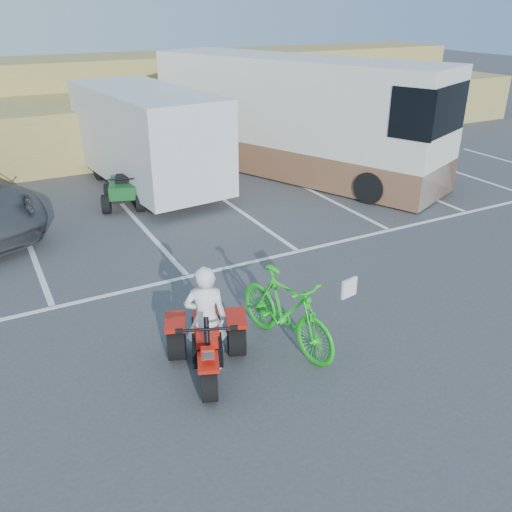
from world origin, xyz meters
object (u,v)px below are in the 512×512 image
cargo_trailer (147,135)px  rv_motorhome (294,125)px  red_trike_atv (208,373)px  green_dirt_bike (286,311)px  quad_atv_green (125,206)px  rider (206,319)px

cargo_trailer → rv_motorhome: 4.77m
red_trike_atv → green_dirt_bike: 1.58m
red_trike_atv → quad_atv_green: (0.95, 8.02, 0.00)m
red_trike_atv → cargo_trailer: (2.16, 9.43, 1.58)m
green_dirt_bike → rv_motorhome: bearing=47.2°
rider → quad_atv_green: 7.98m
red_trike_atv → cargo_trailer: cargo_trailer is taller
green_dirt_bike → rv_motorhome: 10.26m
rv_motorhome → red_trike_atv: bearing=-151.3°
rv_motorhome → green_dirt_bike: bearing=-145.3°
red_trike_atv → green_dirt_bike: bearing=24.8°
green_dirt_bike → cargo_trailer: (0.73, 9.34, 0.92)m
rider → rv_motorhome: rv_motorhome is taller
red_trike_atv → quad_atv_green: red_trike_atv is taller
rider → cargo_trailer: bearing=-81.4°
rider → quad_atv_green: (0.89, 7.88, -0.87)m
rider → cargo_trailer: 9.55m
rider → cargo_trailer: cargo_trailer is taller
rv_motorhome → quad_atv_green: 6.17m
cargo_trailer → quad_atv_green: size_ratio=4.32×
red_trike_atv → green_dirt_bike: size_ratio=0.77×
green_dirt_bike → rv_motorhome: size_ratio=0.21×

